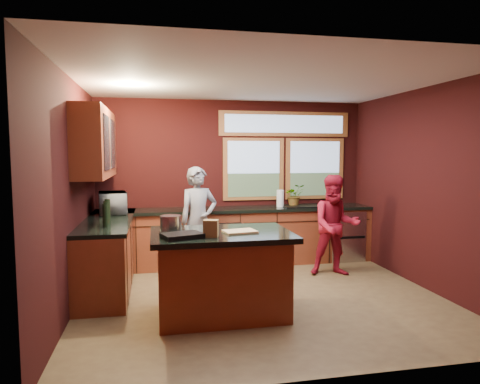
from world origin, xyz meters
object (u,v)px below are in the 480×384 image
object	(u,v)px
person_grey	(199,221)
person_red	(335,225)
cutting_board	(240,231)
stock_pot	(171,224)
island	(222,273)

from	to	relation	value
person_grey	person_red	size ratio (longest dim) A/B	1.08
cutting_board	stock_pot	world-z (taller)	stock_pot
person_grey	person_red	distance (m)	2.05
person_grey	stock_pot	world-z (taller)	person_grey
island	person_red	bearing A→B (deg)	32.87
cutting_board	stock_pot	distance (m)	0.78
person_grey	stock_pot	bearing A→B (deg)	-123.17
person_grey	stock_pot	xyz separation A→B (m)	(-0.47, -1.56, 0.22)
cutting_board	stock_pot	size ratio (longest dim) A/B	1.46
cutting_board	island	bearing A→B (deg)	165.96
island	person_red	distance (m)	2.28
person_grey	person_red	world-z (taller)	person_grey
island	stock_pot	distance (m)	0.80
person_grey	stock_pot	distance (m)	1.65
island	person_grey	distance (m)	1.75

